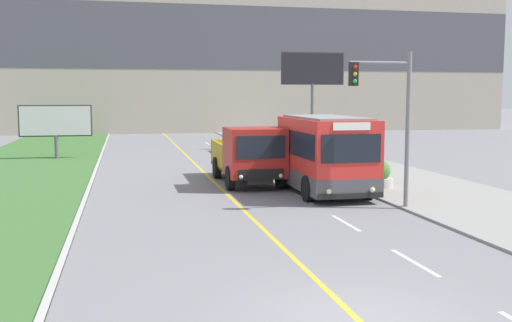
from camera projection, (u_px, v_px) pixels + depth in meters
ground_plane at (358, 320)px, 10.76m from camera, size 300.00×300.00×0.00m
lane_marking_centre at (333, 279)px, 13.14m from camera, size 2.88×140.00×0.01m
apartment_block_background at (160, 44)px, 65.87m from camera, size 80.00×8.04×19.28m
city_bus at (325, 155)px, 24.37m from camera, size 2.73×5.79×3.17m
dump_truck at (251, 156)px, 26.55m from camera, size 2.52×6.54×2.63m
car_distant at (237, 143)px, 42.35m from camera, size 1.80×4.30×1.45m
traffic_light_mast at (391, 109)px, 20.79m from camera, size 2.28×0.32×5.54m
billboard_large at (313, 73)px, 43.99m from camera, size 4.78×0.24×7.17m
billboard_small at (56, 122)px, 37.77m from camera, size 4.45×0.24×3.42m
planter_round_near at (379, 175)px, 25.71m from camera, size 1.18×1.18×1.19m
planter_round_second at (340, 162)px, 31.08m from camera, size 1.21×1.21×1.19m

